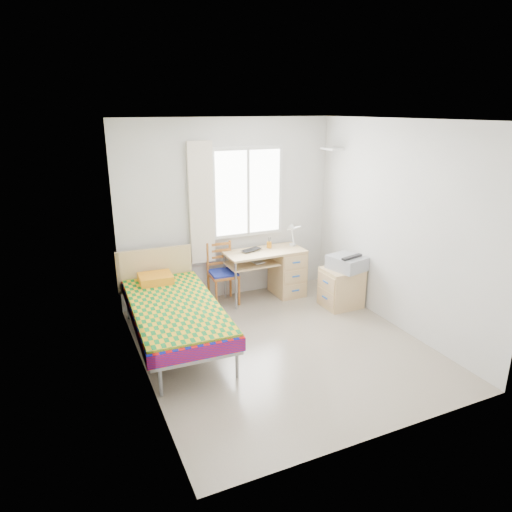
{
  "coord_description": "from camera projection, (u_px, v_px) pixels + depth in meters",
  "views": [
    {
      "loc": [
        -2.28,
        -4.3,
        2.71
      ],
      "look_at": [
        -0.1,
        0.55,
        0.98
      ],
      "focal_mm": 32.0,
      "sensor_mm": 36.0,
      "label": 1
    }
  ],
  "objects": [
    {
      "name": "book",
      "position": [
        252.0,
        263.0,
        6.57
      ],
      "size": [
        0.19,
        0.24,
        0.02
      ],
      "primitive_type": "imported",
      "rotation": [
        0.0,
        0.0,
        0.14
      ],
      "color": "gray",
      "rests_on": "desk"
    },
    {
      "name": "wall_back",
      "position": [
        228.0,
        211.0,
        6.57
      ],
      "size": [
        3.2,
        0.0,
        3.2
      ],
      "primitive_type": "plane",
      "rotation": [
        1.57,
        0.0,
        0.0
      ],
      "color": "silver",
      "rests_on": "ground"
    },
    {
      "name": "bed",
      "position": [
        173.0,
        308.0,
        5.42
      ],
      "size": [
        1.07,
        2.16,
        0.92
      ],
      "rotation": [
        0.0,
        0.0,
        -0.04
      ],
      "color": "#92969A",
      "rests_on": "floor"
    },
    {
      "name": "desk",
      "position": [
        283.0,
        269.0,
        6.86
      ],
      "size": [
        1.17,
        0.55,
        0.73
      ],
      "rotation": [
        0.0,
        0.0,
        0.01
      ],
      "color": "tan",
      "rests_on": "floor"
    },
    {
      "name": "curtain",
      "position": [
        201.0,
        204.0,
        6.3
      ],
      "size": [
        0.35,
        0.05,
        1.7
      ],
      "primitive_type": "cube",
      "color": "beige",
      "rests_on": "wall_back"
    },
    {
      "name": "ceiling",
      "position": [
        287.0,
        120.0,
        4.65
      ],
      "size": [
        3.5,
        3.5,
        0.0
      ],
      "primitive_type": "plane",
      "rotation": [
        3.14,
        0.0,
        0.0
      ],
      "color": "white",
      "rests_on": "wall_back"
    },
    {
      "name": "floating_shelf",
      "position": [
        332.0,
        149.0,
        6.59
      ],
      "size": [
        0.2,
        0.32,
        0.03
      ],
      "primitive_type": "cube",
      "color": "white",
      "rests_on": "wall_right"
    },
    {
      "name": "floor",
      "position": [
        282.0,
        346.0,
        5.46
      ],
      "size": [
        3.5,
        3.5,
        0.0
      ],
      "primitive_type": "plane",
      "color": "#BCAD93",
      "rests_on": "ground"
    },
    {
      "name": "task_lamp",
      "position": [
        293.0,
        232.0,
        6.69
      ],
      "size": [
        0.22,
        0.31,
        0.39
      ],
      "rotation": [
        0.0,
        0.0,
        -0.23
      ],
      "color": "white",
      "rests_on": "desk"
    },
    {
      "name": "wall_right",
      "position": [
        398.0,
        227.0,
        5.68
      ],
      "size": [
        0.0,
        3.5,
        3.5
      ],
      "primitive_type": "plane",
      "rotation": [
        1.57,
        0.0,
        -1.57
      ],
      "color": "silver",
      "rests_on": "ground"
    },
    {
      "name": "printer",
      "position": [
        347.0,
        262.0,
        6.36
      ],
      "size": [
        0.5,
        0.55,
        0.2
      ],
      "rotation": [
        0.0,
        0.0,
        0.24
      ],
      "color": "#9EA2A6",
      "rests_on": "cabinet"
    },
    {
      "name": "window",
      "position": [
        248.0,
        192.0,
        6.59
      ],
      "size": [
        1.1,
        0.04,
        1.3
      ],
      "color": "white",
      "rests_on": "wall_back"
    },
    {
      "name": "laptop",
      "position": [
        254.0,
        251.0,
        6.59
      ],
      "size": [
        0.38,
        0.31,
        0.03
      ],
      "primitive_type": "imported",
      "rotation": [
        0.0,
        0.0,
        0.36
      ],
      "color": "black",
      "rests_on": "desk"
    },
    {
      "name": "pen_cup",
      "position": [
        269.0,
        245.0,
        6.77
      ],
      "size": [
        0.09,
        0.09,
        0.09
      ],
      "primitive_type": "cylinder",
      "rotation": [
        0.0,
        0.0,
        -0.24
      ],
      "color": "orange",
      "rests_on": "desk"
    },
    {
      "name": "chair",
      "position": [
        223.0,
        269.0,
        6.57
      ],
      "size": [
        0.4,
        0.4,
        0.89
      ],
      "rotation": [
        0.0,
        0.0,
        -0.05
      ],
      "color": "#AD5521",
      "rests_on": "floor"
    },
    {
      "name": "cabinet",
      "position": [
        341.0,
        288.0,
        6.48
      ],
      "size": [
        0.52,
        0.46,
        0.56
      ],
      "rotation": [
        0.0,
        0.0,
        0.01
      ],
      "color": "#DCB871",
      "rests_on": "floor"
    },
    {
      "name": "wall_left",
      "position": [
        138.0,
        260.0,
        4.43
      ],
      "size": [
        0.0,
        3.5,
        3.5
      ],
      "primitive_type": "plane",
      "rotation": [
        1.57,
        0.0,
        1.57
      ],
      "color": "silver",
      "rests_on": "ground"
    }
  ]
}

